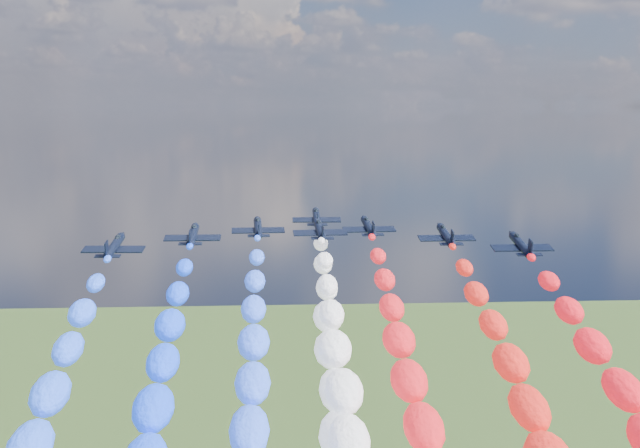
{
  "coord_description": "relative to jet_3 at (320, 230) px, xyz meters",
  "views": [
    {
      "loc": [
        -7.42,
        -130.48,
        133.15
      ],
      "look_at": [
        0.0,
        4.0,
        113.42
      ],
      "focal_mm": 45.08,
      "sensor_mm": 36.0,
      "label": 1
    }
  ],
  "objects": [
    {
      "name": "jet_0",
      "position": [
        -33.18,
        -14.93,
        0.0
      ],
      "size": [
        10.22,
        13.57,
        5.16
      ],
      "primitive_type": null,
      "rotation": [
        0.19,
        0.0,
        -0.05
      ],
      "color": "black"
    },
    {
      "name": "jet_1",
      "position": [
        -21.96,
        -4.45,
        0.0
      ],
      "size": [
        9.58,
        13.12,
        5.16
      ],
      "primitive_type": null,
      "rotation": [
        0.19,
        0.0,
        -0.0
      ],
      "color": "black"
    },
    {
      "name": "jet_2",
      "position": [
        -11.02,
        3.34,
        0.0
      ],
      "size": [
        10.15,
        13.52,
        5.16
      ],
      "primitive_type": null,
      "rotation": [
        0.19,
        0.0,
        0.05
      ],
      "color": "black"
    },
    {
      "name": "jet_3",
      "position": [
        0.0,
        0.0,
        0.0
      ],
      "size": [
        10.26,
        13.6,
        5.16
      ],
      "primitive_type": null,
      "rotation": [
        0.19,
        0.0,
        0.06
      ],
      "color": "black"
    },
    {
      "name": "jet_4",
      "position": [
        0.26,
        16.32,
        0.0
      ],
      "size": [
        9.73,
        13.23,
        5.16
      ],
      "primitive_type": null,
      "rotation": [
        0.19,
        0.0,
        -0.02
      ],
      "color": "black"
    },
    {
      "name": "trail_4",
      "position": [
        0.26,
        -43.23,
        -19.62
      ],
      "size": [
        7.12,
        115.59,
        44.34
      ],
      "primitive_type": null,
      "color": "white"
    },
    {
      "name": "jet_5",
      "position": [
        9.11,
        3.37,
        0.0
      ],
      "size": [
        10.41,
        13.71,
        5.16
      ],
      "primitive_type": null,
      "rotation": [
        0.19,
        0.0,
        0.07
      ],
      "color": "black"
    },
    {
      "name": "jet_6",
      "position": [
        21.16,
        -7.03,
        0.0
      ],
      "size": [
        9.77,
        13.26,
        5.16
      ],
      "primitive_type": null,
      "rotation": [
        0.19,
        0.0,
        0.02
      ],
      "color": "black"
    },
    {
      "name": "jet_7",
      "position": [
        31.07,
        -17.17,
        0.0
      ],
      "size": [
        9.67,
        13.18,
        5.16
      ],
      "primitive_type": null,
      "rotation": [
        0.19,
        0.0,
        0.01
      ],
      "color": "black"
    }
  ]
}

